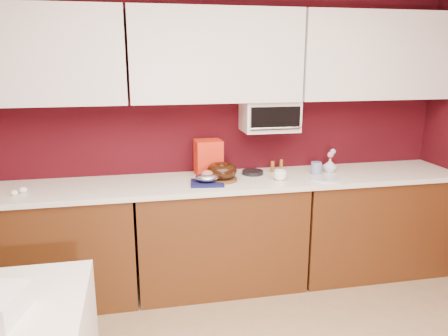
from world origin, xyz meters
The scene contains 28 objects.
wall_back centered at (0.00, 2.25, 1.25)m, with size 4.00×0.02×2.50m, color #3B080E.
base_cabinet_left centered at (-1.33, 1.94, 0.43)m, with size 1.31×0.58×0.86m, color #4F290F.
base_cabinet_center centered at (0.00, 1.94, 0.43)m, with size 1.31×0.58×0.86m, color #4F290F.
base_cabinet_right centered at (1.33, 1.94, 0.43)m, with size 1.31×0.58×0.86m, color #4F290F.
countertop centered at (0.00, 1.94, 0.88)m, with size 4.00×0.62×0.04m, color white.
upper_cabinet_left centered at (-1.33, 2.08, 1.85)m, with size 1.31×0.33×0.70m, color white.
upper_cabinet_center centered at (0.00, 2.08, 1.85)m, with size 1.31×0.33×0.70m, color white.
upper_cabinet_right centered at (1.33, 2.08, 1.85)m, with size 1.31×0.33×0.70m, color white.
toaster_oven centered at (0.45, 2.10, 1.38)m, with size 0.45×0.30×0.25m, color white.
toaster_oven_door centered at (0.45, 1.94, 1.38)m, with size 0.40×0.02×0.18m, color black.
toaster_oven_handle centered at (0.45, 1.93, 1.30)m, with size 0.02×0.02×0.42m, color silver.
cake_base centered at (0.01, 1.91, 0.91)m, with size 0.24×0.24×0.02m, color brown.
bundt_cake centered at (0.01, 1.91, 0.98)m, with size 0.23×0.23×0.10m, color black.
navy_towel centered at (-0.12, 1.84, 0.91)m, with size 0.25×0.21×0.02m, color #121345.
foil_ham_nest centered at (-0.12, 1.84, 0.96)m, with size 0.18×0.15×0.07m, color silver.
roasted_ham centered at (-0.12, 1.84, 0.98)m, with size 0.09×0.08×0.06m, color #B56152.
pandoro_box centered at (-0.06, 2.12, 1.04)m, with size 0.21×0.19×0.29m, color #B90C10.
dark_pan centered at (0.30, 2.05, 0.92)m, with size 0.18×0.18×0.03m, color black.
coffee_mug centered at (0.46, 1.83, 0.95)m, with size 0.09×0.09×0.10m, color white.
blue_jar centered at (0.82, 1.95, 0.95)m, with size 0.09×0.09×0.10m, color navy.
flower_vase centered at (0.96, 2.00, 0.96)m, with size 0.09×0.09×0.13m, color silver.
flower_pink centered at (0.96, 2.00, 1.05)m, with size 0.05×0.05×0.05m, color #D87D85.
flower_blue centered at (0.99, 2.02, 1.07)m, with size 0.05×0.05×0.05m, color #93A8EC.
china_plate centered at (0.82, 1.78, 0.91)m, with size 0.23×0.23×0.01m, color silver.
amber_bottle centered at (0.48, 2.09, 0.95)m, with size 0.03×0.03×0.09m, color brown.
egg_left centered at (-1.48, 1.83, 0.92)m, with size 0.05×0.04×0.04m, color white.
egg_right centered at (-1.44, 1.88, 0.92)m, with size 0.06×0.04×0.04m, color white.
amber_bottle_tall centered at (0.57, 2.11, 0.95)m, with size 0.03×0.03×0.10m, color brown.
Camera 1 is at (-0.63, -1.32, 1.83)m, focal length 35.00 mm.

